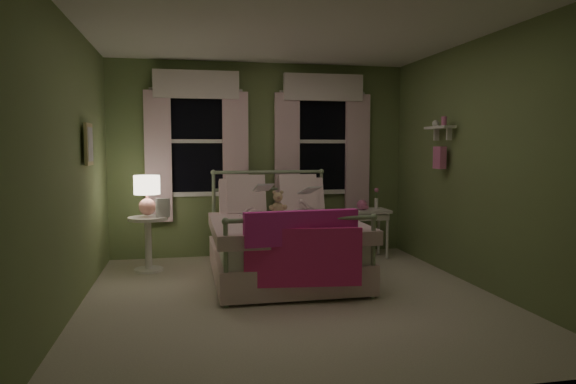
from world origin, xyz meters
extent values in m
plane|color=silver|center=(0.00, 0.00, 0.00)|extent=(4.20, 4.20, 0.00)
plane|color=white|center=(0.00, 0.00, 2.60)|extent=(4.20, 4.20, 0.00)
plane|color=#748E55|center=(0.00, 2.10, 1.30)|extent=(4.00, 0.00, 4.00)
plane|color=#748E55|center=(0.00, -2.10, 1.30)|extent=(4.00, 0.00, 4.00)
plane|color=#748E55|center=(-2.00, 0.00, 1.30)|extent=(0.00, 4.20, 4.20)
plane|color=#748E55|center=(2.00, 0.00, 1.30)|extent=(0.00, 4.20, 4.20)
cube|color=white|center=(0.05, 0.78, 0.42)|extent=(1.44, 1.94, 0.26)
cube|color=white|center=(0.05, 0.78, 0.18)|extent=(1.54, 2.02, 0.30)
cube|color=white|center=(0.05, 0.63, 0.60)|extent=(1.58, 1.75, 0.14)
cylinder|color=#9EB793|center=(-0.64, 0.78, 0.30)|extent=(0.04, 1.90, 0.04)
cylinder|color=#9EB793|center=(0.74, 0.78, 0.30)|extent=(0.04, 1.90, 0.04)
cylinder|color=#9EB793|center=(-0.66, 1.75, 0.57)|extent=(0.04, 0.04, 1.15)
cylinder|color=#9EB793|center=(0.76, 1.75, 0.57)|extent=(0.04, 0.04, 1.15)
sphere|color=#9EB793|center=(-0.66, 1.75, 1.15)|extent=(0.07, 0.07, 0.07)
sphere|color=#9EB793|center=(0.76, 1.75, 1.15)|extent=(0.07, 0.07, 0.07)
cylinder|color=#9EB793|center=(0.05, 1.75, 1.15)|extent=(1.42, 0.04, 0.04)
cylinder|color=#9EB793|center=(0.05, 1.75, 0.93)|extent=(1.38, 0.03, 0.03)
cylinder|color=#9EB793|center=(-0.66, -0.19, 0.40)|extent=(0.04, 0.04, 0.80)
cylinder|color=#9EB793|center=(0.76, -0.19, 0.40)|extent=(0.04, 0.04, 0.80)
sphere|color=#9EB793|center=(-0.66, -0.19, 0.80)|extent=(0.07, 0.07, 0.07)
sphere|color=#9EB793|center=(0.76, -0.19, 0.80)|extent=(0.07, 0.07, 0.07)
cylinder|color=#9EB793|center=(0.05, -0.19, 0.80)|extent=(1.42, 0.04, 0.04)
cube|color=white|center=(-0.33, 1.48, 0.80)|extent=(0.55, 0.32, 0.57)
cube|color=white|center=(0.43, 1.48, 0.80)|extent=(0.55, 0.32, 0.57)
cube|color=white|center=(-0.28, 1.48, 0.88)|extent=(0.48, 0.30, 0.51)
cube|color=white|center=(0.38, 1.48, 0.88)|extent=(0.48, 0.30, 0.51)
cube|color=#F630B2|center=(0.05, -0.19, 0.72)|extent=(1.10, 0.19, 0.32)
cube|color=#FC318C|center=(0.05, -0.26, 0.45)|extent=(1.10, 0.17, 0.55)
imported|color=#F7D1DD|center=(-0.23, 1.23, 0.97)|extent=(0.33, 0.25, 0.81)
imported|color=#F7D1DD|center=(0.33, 1.23, 0.92)|extent=(0.40, 0.34, 0.71)
imported|color=beige|center=(-0.23, 0.98, 0.96)|extent=(0.21, 0.14, 0.26)
imported|color=beige|center=(0.33, 0.98, 0.92)|extent=(0.22, 0.17, 0.26)
sphere|color=tan|center=(0.05, 1.08, 0.75)|extent=(0.16, 0.16, 0.16)
sphere|color=tan|center=(0.05, 1.06, 0.89)|extent=(0.11, 0.11, 0.11)
sphere|color=tan|center=(0.00, 1.06, 0.95)|extent=(0.04, 0.04, 0.04)
sphere|color=tan|center=(0.09, 1.06, 0.95)|extent=(0.04, 0.04, 0.04)
sphere|color=tan|center=(-0.03, 1.05, 0.77)|extent=(0.06, 0.06, 0.06)
sphere|color=tan|center=(0.13, 1.05, 0.77)|extent=(0.06, 0.06, 0.06)
sphere|color=#8C6B51|center=(0.05, 1.01, 0.89)|extent=(0.04, 0.04, 0.04)
cylinder|color=white|center=(-1.46, 1.40, 0.63)|extent=(0.46, 0.46, 0.04)
cylinder|color=white|center=(-1.46, 1.40, 0.32)|extent=(0.08, 0.08, 0.60)
cylinder|color=white|center=(-1.46, 1.40, 0.01)|extent=(0.34, 0.34, 0.03)
sphere|color=#FFA596|center=(-1.46, 1.40, 0.77)|extent=(0.20, 0.20, 0.20)
cylinder|color=pink|center=(-1.46, 1.40, 0.89)|extent=(0.03, 0.03, 0.12)
cylinder|color=#FFEAC6|center=(-1.46, 1.40, 1.03)|extent=(0.30, 0.30, 0.22)
imported|color=beige|center=(-1.36, 1.32, 0.66)|extent=(0.18, 0.23, 0.02)
cube|color=white|center=(1.37, 1.59, 0.63)|extent=(0.50, 0.40, 0.04)
cube|color=white|center=(1.37, 1.59, 0.56)|extent=(0.44, 0.34, 0.08)
cylinder|color=white|center=(1.17, 1.44, 0.31)|extent=(0.04, 0.04, 0.60)
cylinder|color=white|center=(1.57, 1.44, 0.31)|extent=(0.04, 0.04, 0.60)
cylinder|color=white|center=(1.17, 1.74, 0.31)|extent=(0.04, 0.04, 0.60)
cylinder|color=white|center=(1.57, 1.74, 0.31)|extent=(0.04, 0.04, 0.60)
sphere|color=pink|center=(1.27, 1.59, 0.71)|extent=(0.14, 0.14, 0.14)
cube|color=pink|center=(1.27, 1.50, 0.69)|extent=(0.10, 0.05, 0.04)
cylinder|color=white|center=(1.49, 1.64, 0.72)|extent=(0.05, 0.05, 0.14)
cylinder|color=#4C7F3F|center=(1.49, 1.64, 0.83)|extent=(0.01, 0.01, 0.12)
sphere|color=pink|center=(1.49, 1.64, 0.90)|extent=(0.06, 0.06, 0.06)
cube|color=black|center=(-0.85, 2.08, 1.55)|extent=(0.76, 0.02, 1.35)
cube|color=white|center=(-0.85, 2.06, 2.25)|extent=(0.84, 0.05, 0.06)
cube|color=white|center=(-0.85, 2.06, 0.85)|extent=(0.84, 0.05, 0.06)
cube|color=white|center=(-1.25, 2.06, 1.55)|extent=(0.06, 0.05, 1.40)
cube|color=white|center=(-0.45, 2.06, 1.55)|extent=(0.06, 0.05, 1.40)
cube|color=white|center=(-0.85, 2.06, 1.55)|extent=(0.76, 0.04, 0.05)
cube|color=silver|center=(-1.35, 2.02, 1.35)|extent=(0.34, 0.06, 1.70)
cube|color=white|center=(-0.35, 2.02, 1.35)|extent=(0.34, 0.06, 1.70)
cube|color=white|center=(-0.85, 2.00, 2.28)|extent=(1.10, 0.08, 0.36)
cylinder|color=white|center=(-0.85, 2.04, 2.22)|extent=(1.20, 0.03, 0.03)
cube|color=black|center=(0.85, 2.08, 1.55)|extent=(0.76, 0.02, 1.35)
cube|color=white|center=(0.85, 2.06, 2.25)|extent=(0.84, 0.05, 0.06)
cube|color=white|center=(0.85, 2.06, 0.85)|extent=(0.84, 0.05, 0.06)
cube|color=white|center=(0.45, 2.06, 1.55)|extent=(0.06, 0.05, 1.40)
cube|color=white|center=(1.25, 2.06, 1.55)|extent=(0.06, 0.05, 1.40)
cube|color=white|center=(0.85, 2.06, 1.55)|extent=(0.76, 0.04, 0.05)
cube|color=white|center=(0.35, 2.02, 1.35)|extent=(0.34, 0.06, 1.70)
cube|color=white|center=(1.35, 2.02, 1.35)|extent=(0.34, 0.06, 1.70)
cube|color=white|center=(0.85, 2.00, 2.28)|extent=(1.10, 0.08, 0.36)
cylinder|color=white|center=(0.85, 2.04, 2.22)|extent=(1.20, 0.03, 0.03)
cube|color=white|center=(1.89, 0.70, 1.70)|extent=(0.15, 0.50, 0.03)
cube|color=white|center=(1.93, 0.55, 1.62)|extent=(0.06, 0.03, 0.14)
cube|color=white|center=(1.93, 0.85, 1.62)|extent=(0.06, 0.03, 0.14)
cylinder|color=pink|center=(1.89, 0.60, 1.77)|extent=(0.06, 0.06, 0.10)
sphere|color=white|center=(1.89, 0.80, 1.75)|extent=(0.08, 0.08, 0.08)
cube|color=pink|center=(1.90, 0.70, 1.35)|extent=(0.08, 0.18, 0.26)
cube|color=beige|center=(-1.95, 0.60, 1.50)|extent=(0.03, 0.32, 0.42)
cube|color=silver|center=(-1.94, 0.60, 1.50)|extent=(0.01, 0.25, 0.34)
camera|label=1|loc=(-1.01, -4.82, 1.47)|focal=32.00mm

